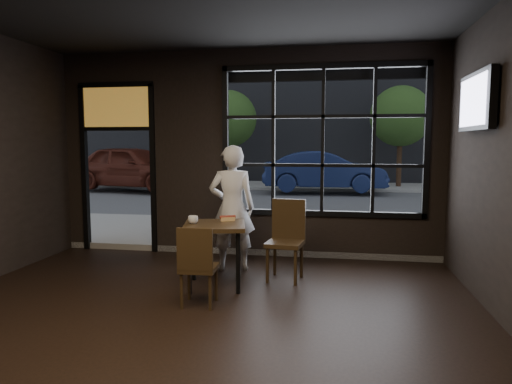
% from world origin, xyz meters
% --- Properties ---
extents(floor, '(6.00, 7.00, 0.02)m').
position_xyz_m(floor, '(0.00, 0.00, -0.01)').
color(floor, black).
rests_on(floor, ground).
extents(window_frame, '(3.06, 0.12, 2.28)m').
position_xyz_m(window_frame, '(1.20, 3.50, 1.80)').
color(window_frame, black).
rests_on(window_frame, ground).
extents(stained_transom, '(1.20, 0.06, 0.70)m').
position_xyz_m(stained_transom, '(-2.10, 3.50, 2.35)').
color(stained_transom, orange).
rests_on(stained_transom, ground).
extents(street_asphalt, '(60.00, 41.00, 0.04)m').
position_xyz_m(street_asphalt, '(0.00, 24.00, -0.02)').
color(street_asphalt, '#545456').
rests_on(street_asphalt, ground).
extents(building_across, '(28.00, 12.00, 15.00)m').
position_xyz_m(building_across, '(0.00, 23.00, 7.50)').
color(building_across, '#5B5956').
rests_on(building_across, ground).
extents(cafe_table, '(0.87, 0.87, 0.79)m').
position_xyz_m(cafe_table, '(-0.06, 1.86, 0.40)').
color(cafe_table, black).
rests_on(cafe_table, floor).
extents(chair_near, '(0.40, 0.40, 0.89)m').
position_xyz_m(chair_near, '(-0.06, 1.21, 0.44)').
color(chair_near, black).
rests_on(chair_near, floor).
extents(chair_window, '(0.51, 0.51, 1.04)m').
position_xyz_m(chair_window, '(0.77, 2.27, 0.52)').
color(chair_window, black).
rests_on(chair_window, floor).
extents(man, '(0.71, 0.55, 1.74)m').
position_xyz_m(man, '(-0.01, 2.66, 0.87)').
color(man, silver).
rests_on(man, floor).
extents(hotdog, '(0.21, 0.16, 0.06)m').
position_xyz_m(hotdog, '(0.06, 2.07, 0.82)').
color(hotdog, tan).
rests_on(hotdog, cafe_table).
extents(cup, '(0.15, 0.15, 0.10)m').
position_xyz_m(cup, '(-0.31, 1.81, 0.84)').
color(cup, silver).
rests_on(cup, cafe_table).
extents(tv, '(0.12, 1.10, 0.64)m').
position_xyz_m(tv, '(2.93, 2.02, 2.23)').
color(tv, black).
rests_on(tv, wall_right).
extents(navy_car, '(4.33, 1.73, 1.40)m').
position_xyz_m(navy_car, '(1.07, 12.65, 0.80)').
color(navy_car, '#152048').
rests_on(navy_car, street_asphalt).
extents(maroon_car, '(5.01, 2.84, 1.61)m').
position_xyz_m(maroon_car, '(-5.90, 12.25, 0.90)').
color(maroon_car, '#511D12').
rests_on(maroon_car, street_asphalt).
extents(tree_left, '(2.28, 2.28, 3.89)m').
position_xyz_m(tree_left, '(-2.82, 14.64, 2.74)').
color(tree_left, '#332114').
rests_on(tree_left, street_asphalt).
extents(tree_right, '(2.33, 2.33, 3.97)m').
position_xyz_m(tree_right, '(3.90, 14.94, 2.79)').
color(tree_right, '#332114').
rests_on(tree_right, street_asphalt).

